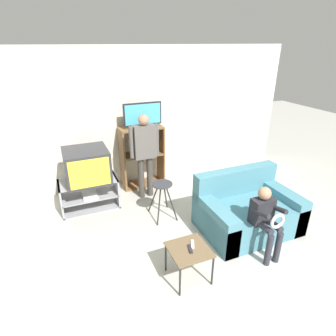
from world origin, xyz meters
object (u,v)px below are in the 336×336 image
Objects in this scene: remote_control_black at (190,249)px; folding_stool at (162,190)px; snack_table at (189,252)px; television_flat at (143,116)px; tv_stand at (89,194)px; person_standing_adult at (145,149)px; television_main at (87,165)px; remote_control_white at (192,244)px; couch at (247,211)px; person_seated_child at (266,217)px; media_shelf at (142,156)px.

folding_stool is at bearing 97.88° from remote_control_black.
television_flat is at bearing 83.39° from snack_table.
television_flat reaches higher than tv_stand.
person_standing_adult reaches higher than snack_table.
tv_stand is at bearing 165.90° from television_main.
remote_control_black is (0.01, -0.01, 0.06)m from snack_table.
television_flat is at bearing 109.85° from remote_control_white.
television_main is 0.97× the size of television_flat.
tv_stand is 0.54m from television_main.
television_flat reaches higher than folding_stool.
remote_control_white is (-0.13, -1.31, -0.04)m from folding_stool.
folding_stool is 0.39× the size of person_standing_adult.
television_flat is 2.46m from couch.
remote_control_white is at bearing -95.80° from folding_stool.
tv_stand is at bearing 133.43° from person_seated_child.
person_seated_child reaches higher than snack_table.
tv_stand reaches higher than remote_control_white.
television_main is at bearing 144.39° from couch.
media_shelf is at bearing 23.06° from tv_stand.
couch is (1.07, -0.78, -0.20)m from folding_stool.
snack_table is at bearing 137.39° from remote_control_black.
person_standing_adult reaches higher than remote_control_white.
media_shelf is at bearing 108.51° from person_seated_child.
person_standing_adult is at bearing 125.97° from couch.
folding_stool is 1.34m from couch.
snack_table is at bearing -95.77° from media_shelf.
couch is at bearing 74.05° from person_seated_child.
remote_control_black is at bearing -58.57° from snack_table.
media_shelf is (1.09, 0.48, -0.18)m from television_main.
television_main reaches higher than tv_stand.
snack_table is at bearing -67.83° from tv_stand.
folding_stool is 1.32m from remote_control_white.
person_standing_adult is at bearing -101.08° from media_shelf.
remote_control_white is at bearing -92.73° from person_standing_adult.
media_shelf reaches higher than person_seated_child.
television_flat is at bearing 108.01° from person_seated_child.
television_main is 2.26m from remote_control_white.
media_shelf is 2.53m from remote_control_white.
person_seated_child is (1.10, 0.03, 0.14)m from remote_control_black.
media_shelf is at bearing 23.56° from television_main.
person_standing_adult reaches higher than remote_control_black.
media_shelf is 0.77× the size of person_standing_adult.
person_seated_child is at bearing 0.85° from snack_table.
folding_stool is at bearing 81.50° from snack_table.
person_standing_adult is (0.17, 2.10, 0.55)m from snack_table.
television_flat is (1.15, 0.44, 1.15)m from tv_stand.
remote_control_white is at bearing 61.17° from remote_control_black.
tv_stand is 1.68m from television_flat.
person_seated_child is (1.95, -2.07, -0.21)m from television_main.
television_main is 1.01m from person_standing_adult.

